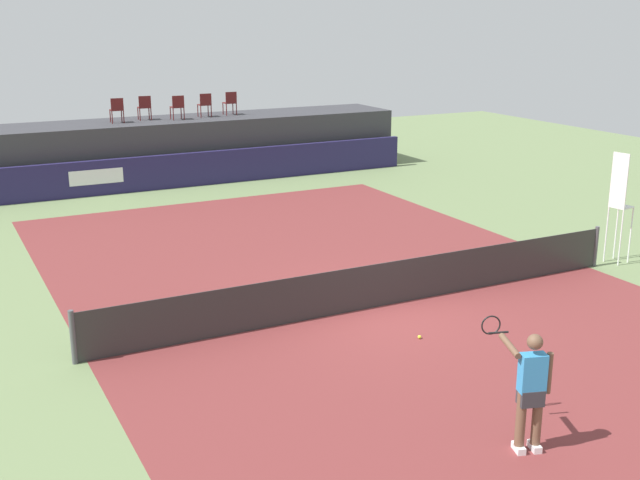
# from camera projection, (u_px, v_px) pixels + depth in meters

# --- Properties ---
(ground_plane) EXTENTS (48.00, 48.00, 0.00)m
(ground_plane) POSITION_uv_depth(u_px,v_px,m) (313.00, 268.00, 19.31)
(ground_plane) COLOR #6B7F51
(court_inner) EXTENTS (12.00, 22.00, 0.00)m
(court_inner) POSITION_uv_depth(u_px,v_px,m) (376.00, 307.00, 16.74)
(court_inner) COLOR maroon
(court_inner) RESTS_ON ground
(sponsor_wall) EXTENTS (18.00, 0.22, 1.20)m
(sponsor_wall) POSITION_uv_depth(u_px,v_px,m) (180.00, 170.00, 28.14)
(sponsor_wall) COLOR #231E4C
(sponsor_wall) RESTS_ON ground
(spectator_platform) EXTENTS (18.00, 2.80, 2.20)m
(spectator_platform) POSITION_uv_depth(u_px,v_px,m) (165.00, 149.00, 29.55)
(spectator_platform) COLOR #38383D
(spectator_platform) RESTS_ON ground
(spectator_chair_far_left) EXTENTS (0.46, 0.46, 0.89)m
(spectator_chair_far_left) POSITION_uv_depth(u_px,v_px,m) (117.00, 109.00, 28.14)
(spectator_chair_far_left) COLOR #561919
(spectator_chair_far_left) RESTS_ON spectator_platform
(spectator_chair_left) EXTENTS (0.47, 0.47, 0.89)m
(spectator_chair_left) POSITION_uv_depth(u_px,v_px,m) (144.00, 107.00, 28.90)
(spectator_chair_left) COLOR #561919
(spectator_chair_left) RESTS_ON spectator_platform
(spectator_chair_center) EXTENTS (0.45, 0.45, 0.89)m
(spectator_chair_center) POSITION_uv_depth(u_px,v_px,m) (177.00, 106.00, 29.00)
(spectator_chair_center) COLOR #561919
(spectator_chair_center) RESTS_ON spectator_platform
(spectator_chair_right) EXTENTS (0.46, 0.46, 0.89)m
(spectator_chair_right) POSITION_uv_depth(u_px,v_px,m) (205.00, 104.00, 29.75)
(spectator_chair_right) COLOR #561919
(spectator_chair_right) RESTS_ON spectator_platform
(spectator_chair_far_right) EXTENTS (0.45, 0.45, 0.89)m
(spectator_chair_far_right) POSITION_uv_depth(u_px,v_px,m) (230.00, 102.00, 30.39)
(spectator_chair_far_right) COLOR #561919
(spectator_chair_far_right) RESTS_ON spectator_platform
(umpire_chair) EXTENTS (0.50, 0.50, 2.76)m
(umpire_chair) POSITION_uv_depth(u_px,v_px,m) (619.00, 200.00, 19.28)
(umpire_chair) COLOR white
(umpire_chair) RESTS_ON ground
(tennis_net) EXTENTS (12.40, 0.02, 0.95)m
(tennis_net) POSITION_uv_depth(u_px,v_px,m) (377.00, 286.00, 16.61)
(tennis_net) COLOR #2D2D2D
(tennis_net) RESTS_ON ground
(net_post_near) EXTENTS (0.10, 0.10, 1.00)m
(net_post_near) POSITION_uv_depth(u_px,v_px,m) (73.00, 337.00, 13.90)
(net_post_near) COLOR #4C4C51
(net_post_near) RESTS_ON ground
(net_post_far) EXTENTS (0.10, 0.10, 1.00)m
(net_post_far) POSITION_uv_depth(u_px,v_px,m) (596.00, 246.00, 19.32)
(net_post_far) COLOR #4C4C51
(net_post_far) RESTS_ON ground
(tennis_player) EXTENTS (0.56, 1.24, 1.77)m
(tennis_player) POSITION_uv_depth(u_px,v_px,m) (530.00, 388.00, 11.01)
(tennis_player) COLOR white
(tennis_player) RESTS_ON court_inner
(tennis_ball) EXTENTS (0.07, 0.07, 0.07)m
(tennis_ball) POSITION_uv_depth(u_px,v_px,m) (420.00, 337.00, 15.09)
(tennis_ball) COLOR #D8EA33
(tennis_ball) RESTS_ON court_inner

